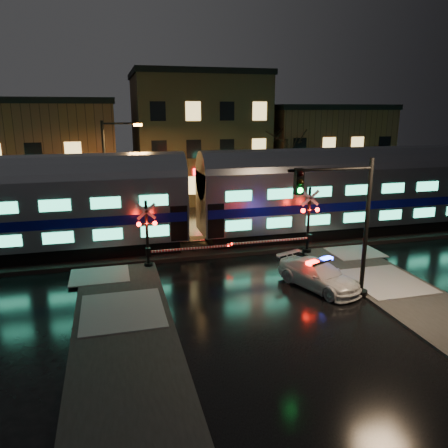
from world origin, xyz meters
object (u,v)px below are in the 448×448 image
(crossing_signal_left, at_px, (154,241))
(streetlight, at_px, (110,172))
(police_car, at_px, (319,275))
(traffic_light, at_px, (347,227))
(crossing_signal_right, at_px, (303,228))

(crossing_signal_left, distance_m, streetlight, 7.63)
(police_car, distance_m, streetlight, 15.55)
(traffic_light, height_order, streetlight, streetlight)
(crossing_signal_right, bearing_deg, police_car, -105.81)
(crossing_signal_left, distance_m, traffic_light, 10.37)
(crossing_signal_right, xyz_separation_m, streetlight, (-11.01, 6.69, 2.84))
(streetlight, bearing_deg, crossing_signal_left, -72.40)
(crossing_signal_left, bearing_deg, streetlight, 107.60)
(crossing_signal_right, relative_size, crossing_signal_left, 1.07)
(traffic_light, bearing_deg, crossing_signal_left, 151.71)
(traffic_light, bearing_deg, police_car, 115.96)
(crossing_signal_left, height_order, traffic_light, traffic_light)
(police_car, height_order, streetlight, streetlight)
(crossing_signal_left, xyz_separation_m, streetlight, (-2.13, 6.70, 2.96))
(crossing_signal_right, height_order, streetlight, streetlight)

